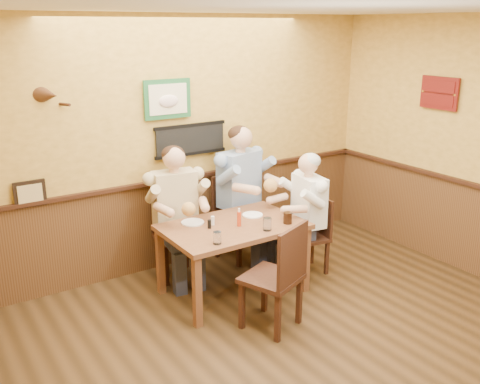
% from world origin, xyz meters
% --- Properties ---
extents(room, '(5.02, 5.03, 2.81)m').
position_xyz_m(room, '(0.13, 0.17, 1.69)').
color(room, '#31200E').
rests_on(room, ground).
extents(dining_table, '(1.40, 0.90, 0.75)m').
position_xyz_m(dining_table, '(0.01, 1.50, 0.66)').
color(dining_table, brown).
rests_on(dining_table, ground).
extents(chair_back_left, '(0.49, 0.49, 0.93)m').
position_xyz_m(chair_back_left, '(-0.31, 2.15, 0.47)').
color(chair_back_left, '#391E12').
rests_on(chair_back_left, ground).
extents(chair_back_right, '(0.55, 0.55, 1.00)m').
position_xyz_m(chair_back_right, '(0.54, 2.20, 0.50)').
color(chair_back_right, '#391E12').
rests_on(chair_back_right, ground).
extents(chair_right_end, '(0.46, 0.46, 0.86)m').
position_xyz_m(chair_right_end, '(0.98, 1.47, 0.43)').
color(chair_right_end, '#391E12').
rests_on(chair_right_end, ground).
extents(chair_near_side, '(0.61, 0.61, 1.02)m').
position_xyz_m(chair_near_side, '(-0.06, 0.75, 0.51)').
color(chair_near_side, '#391E12').
rests_on(chair_near_side, ground).
extents(diner_tan_shirt, '(0.70, 0.70, 1.33)m').
position_xyz_m(diner_tan_shirt, '(-0.31, 2.15, 0.67)').
color(diner_tan_shirt, beige).
rests_on(diner_tan_shirt, ground).
extents(diner_blue_polo, '(0.78, 0.78, 1.43)m').
position_xyz_m(diner_blue_polo, '(0.54, 2.20, 0.72)').
color(diner_blue_polo, '#7B93B9').
rests_on(diner_blue_polo, ground).
extents(diner_white_elder, '(0.66, 0.66, 1.23)m').
position_xyz_m(diner_white_elder, '(0.98, 1.47, 0.61)').
color(diner_white_elder, white).
rests_on(diner_white_elder, ground).
extents(water_glass_left, '(0.09, 0.09, 0.12)m').
position_xyz_m(water_glass_left, '(-0.38, 1.17, 0.81)').
color(water_glass_left, silver).
rests_on(water_glass_left, dining_table).
extents(water_glass_mid, '(0.09, 0.09, 0.13)m').
position_xyz_m(water_glass_mid, '(0.21, 1.19, 0.81)').
color(water_glass_mid, silver).
rests_on(water_glass_mid, dining_table).
extents(cola_tumbler, '(0.10, 0.10, 0.12)m').
position_xyz_m(cola_tumbler, '(0.49, 1.23, 0.81)').
color(cola_tumbler, black).
rests_on(cola_tumbler, dining_table).
extents(hot_sauce_bottle, '(0.04, 0.04, 0.17)m').
position_xyz_m(hot_sauce_bottle, '(0.04, 1.44, 0.83)').
color(hot_sauce_bottle, '#BF3714').
rests_on(hot_sauce_bottle, dining_table).
extents(salt_shaker, '(0.04, 0.04, 0.09)m').
position_xyz_m(salt_shaker, '(-0.16, 1.61, 0.80)').
color(salt_shaker, silver).
rests_on(salt_shaker, dining_table).
extents(pepper_shaker, '(0.04, 0.04, 0.09)m').
position_xyz_m(pepper_shaker, '(-0.24, 1.54, 0.79)').
color(pepper_shaker, black).
rests_on(pepper_shaker, dining_table).
extents(plate_far_left, '(0.30, 0.30, 0.02)m').
position_xyz_m(plate_far_left, '(-0.31, 1.76, 0.76)').
color(plate_far_left, silver).
rests_on(plate_far_left, dining_table).
extents(plate_far_right, '(0.23, 0.23, 0.01)m').
position_xyz_m(plate_far_right, '(0.33, 1.62, 0.76)').
color(plate_far_right, white).
rests_on(plate_far_right, dining_table).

